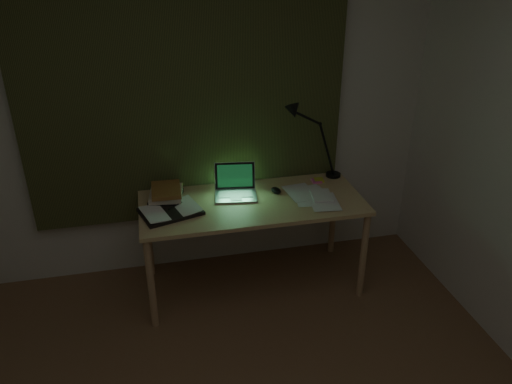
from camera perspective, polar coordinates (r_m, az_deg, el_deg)
wall_back at (r=3.51m, az=-8.03°, el=9.50°), size 3.50×0.00×2.50m
curtain at (r=3.42m, az=-8.17°, el=12.52°), size 2.20×0.06×2.00m
desk at (r=3.57m, az=-0.43°, el=-5.98°), size 1.52×0.66×0.69m
laptop at (r=3.40m, az=-2.35°, el=0.95°), size 0.33×0.36×0.21m
open_textbook at (r=3.29m, az=-9.73°, el=-2.14°), size 0.43×0.36×0.03m
book_stack at (r=3.44m, az=-10.34°, el=-0.16°), size 0.25×0.28×0.10m
loose_papers at (r=3.47m, az=6.69°, el=-0.39°), size 0.33×0.34×0.02m
mouse at (r=3.50m, az=2.31°, el=0.17°), size 0.08×0.11×0.04m
sticky_yellow at (r=3.71m, az=7.18°, el=1.36°), size 0.08×0.08×0.01m
sticky_pink at (r=3.69m, az=6.92°, el=1.27°), size 0.07×0.07×0.01m
desk_lamp at (r=3.69m, az=9.11°, el=6.02°), size 0.46×0.39×0.60m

